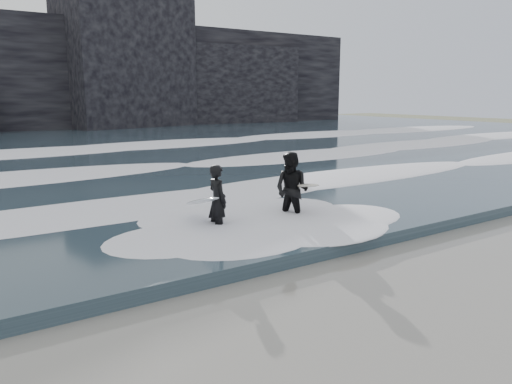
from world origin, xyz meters
The scene contains 8 objects.
ground centered at (0.00, 0.00, 0.00)m, with size 120.00×120.00×0.00m, color olive.
sea centered at (0.00, 29.00, 0.15)m, with size 90.00×52.00×0.30m, color #2B3B47.
headland centered at (0.00, 46.00, 5.00)m, with size 70.00×9.00×10.00m, color black.
foam_near centered at (0.00, 9.00, 0.40)m, with size 60.00×3.20×0.20m, color white.
foam_mid centered at (0.00, 16.00, 0.42)m, with size 60.00×4.00×0.24m, color white.
foam_far centered at (0.00, 25.00, 0.45)m, with size 60.00×4.80×0.30m, color white.
surfer_left centered at (-2.34, 5.86, 0.88)m, with size 0.96×1.86×1.74m.
surfer_right centered at (-0.24, 5.54, 0.97)m, with size 1.56×1.93×1.94m.
Camera 1 is at (-8.00, -4.32, 3.37)m, focal length 35.00 mm.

